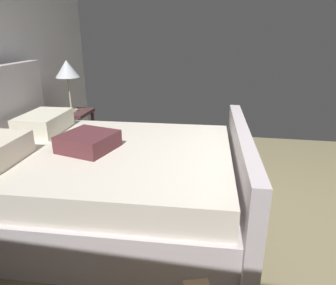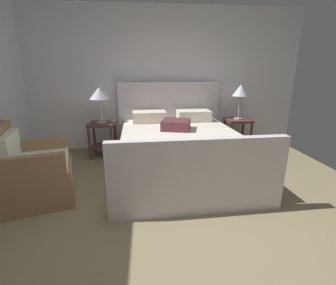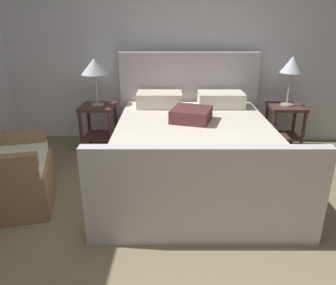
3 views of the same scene
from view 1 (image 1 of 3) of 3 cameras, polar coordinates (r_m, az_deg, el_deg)
The scene contains 4 objects.
ground_plane at distance 2.74m, azimuth 23.74°, elevation -16.49°, with size 4.99×5.79×0.02m, color #7D7251.
bed at distance 2.72m, azimuth -11.92°, elevation -6.43°, with size 1.92×2.36×1.25m.
nightstand_right at distance 4.10m, azimuth -17.34°, elevation 2.97°, with size 0.44×0.44×0.60m.
table_lamp_right at distance 3.97m, azimuth -18.41°, elevation 12.72°, with size 0.29×0.29×0.63m.
Camera 1 is at (-2.14, 0.70, 1.54)m, focal length 32.49 mm.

